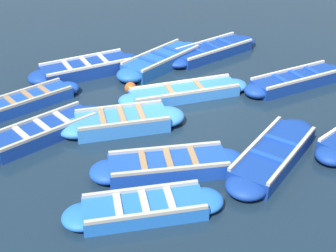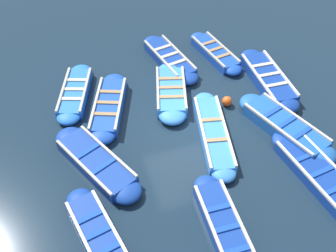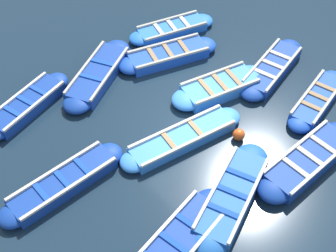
{
  "view_description": "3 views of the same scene",
  "coord_description": "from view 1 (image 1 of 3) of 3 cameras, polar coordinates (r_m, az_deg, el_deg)",
  "views": [
    {
      "loc": [
        -5.62,
        -9.47,
        6.18
      ],
      "look_at": [
        -0.67,
        -0.75,
        0.17
      ],
      "focal_mm": 50.0,
      "sensor_mm": 36.0,
      "label": 1
    },
    {
      "loc": [
        8.3,
        -3.26,
        9.04
      ],
      "look_at": [
        -0.01,
        -0.62,
        0.2
      ],
      "focal_mm": 42.0,
      "sensor_mm": 36.0,
      "label": 2
    },
    {
      "loc": [
        6.75,
        6.53,
        10.04
      ],
      "look_at": [
        0.7,
        0.1,
        0.24
      ],
      "focal_mm": 50.0,
      "sensor_mm": 36.0,
      "label": 3
    }
  ],
  "objects": [
    {
      "name": "boat_mid_row",
      "position": [
        13.46,
        -16.6,
        2.99
      ],
      "size": [
        3.16,
        1.27,
        0.38
      ],
      "color": "#1947B7",
      "rests_on": "ground"
    },
    {
      "name": "boat_inner_gap",
      "position": [
        10.26,
        0.04,
        -4.86
      ],
      "size": [
        3.52,
        1.96,
        0.41
      ],
      "color": "#1947B7",
      "rests_on": "ground"
    },
    {
      "name": "boat_stern_in",
      "position": [
        11.89,
        -5.62,
        0.52
      ],
      "size": [
        3.37,
        1.75,
        0.43
      ],
      "color": "#3884E0",
      "rests_on": "ground"
    },
    {
      "name": "boat_outer_left",
      "position": [
        14.97,
        -9.92,
        6.92
      ],
      "size": [
        3.69,
        1.04,
        0.46
      ],
      "color": "navy",
      "rests_on": "ground"
    },
    {
      "name": "boat_far_corner",
      "position": [
        16.28,
        5.38,
        9.13
      ],
      "size": [
        3.96,
        1.43,
        0.4
      ],
      "color": "navy",
      "rests_on": "ground"
    },
    {
      "name": "boat_alongside",
      "position": [
        11.86,
        -14.96,
        -0.65
      ],
      "size": [
        3.51,
        1.49,
        0.41
      ],
      "color": "navy",
      "rests_on": "ground"
    },
    {
      "name": "boat_end_of_row",
      "position": [
        15.31,
        -0.82,
        7.94
      ],
      "size": [
        3.79,
        2.08,
        0.46
      ],
      "color": "#1E59AD",
      "rests_on": "ground"
    },
    {
      "name": "buoy_orange_near",
      "position": [
        13.61,
        -4.6,
        4.64
      ],
      "size": [
        0.35,
        0.35,
        0.35
      ],
      "primitive_type": "sphere",
      "color": "#E05119",
      "rests_on": "ground"
    },
    {
      "name": "ground_plane",
      "position": [
        12.62,
        0.98,
        1.62
      ],
      "size": [
        120.0,
        120.0,
        0.0
      ],
      "primitive_type": "plane",
      "color": "#162838"
    },
    {
      "name": "boat_broadside",
      "position": [
        10.86,
        12.72,
        -3.48
      ],
      "size": [
        3.64,
        2.37,
        0.42
      ],
      "color": "navy",
      "rests_on": "ground"
    },
    {
      "name": "boat_bow_out",
      "position": [
        13.35,
        2.04,
        4.09
      ],
      "size": [
        3.92,
        1.49,
        0.37
      ],
      "color": "#3884E0",
      "rests_on": "ground"
    },
    {
      "name": "boat_outer_right",
      "position": [
        14.53,
        15.35,
        5.38
      ],
      "size": [
        3.65,
        0.9,
        0.41
      ],
      "color": "navy",
      "rests_on": "ground"
    },
    {
      "name": "boat_tucked",
      "position": [
        9.21,
        -2.9,
        -9.98
      ],
      "size": [
        3.26,
        1.73,
        0.36
      ],
      "color": "blue",
      "rests_on": "ground"
    }
  ]
}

